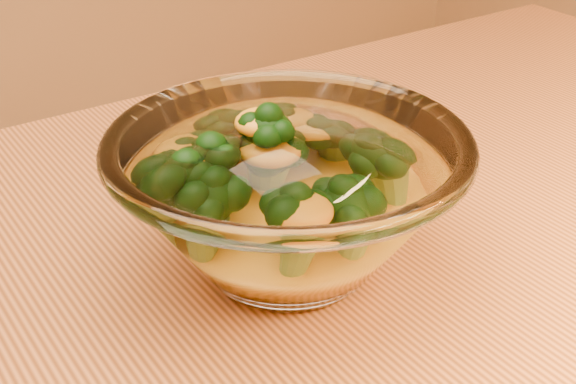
# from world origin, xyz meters

# --- Properties ---
(glass_bowl) EXTENTS (0.23, 0.23, 0.10)m
(glass_bowl) POSITION_xyz_m (-0.01, 0.08, 0.80)
(glass_bowl) COLOR white
(glass_bowl) RESTS_ON table
(cheese_sauce) EXTENTS (0.13, 0.13, 0.04)m
(cheese_sauce) POSITION_xyz_m (-0.01, 0.08, 0.78)
(cheese_sauce) COLOR #FFAB15
(cheese_sauce) RESTS_ON glass_bowl
(broccoli_heap) EXTENTS (0.16, 0.15, 0.08)m
(broccoli_heap) POSITION_xyz_m (-0.02, 0.09, 0.82)
(broccoli_heap) COLOR black
(broccoli_heap) RESTS_ON cheese_sauce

